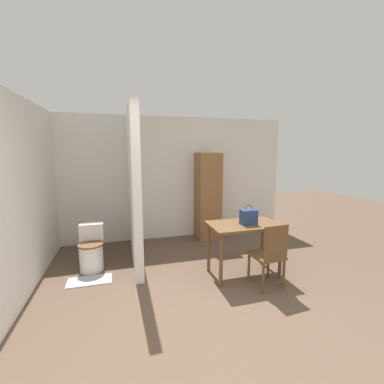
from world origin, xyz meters
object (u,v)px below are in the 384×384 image
object	(u,v)px
wooden_cabinet	(208,196)
toilet	(91,250)
handbag	(249,217)
dining_table	(244,231)
wooden_chair	(270,253)

from	to	relation	value
wooden_cabinet	toilet	bearing A→B (deg)	-158.07
handbag	wooden_cabinet	size ratio (longest dim) A/B	0.16
toilet	handbag	distance (m)	2.45
dining_table	handbag	xyz separation A→B (m)	(0.03, -0.05, 0.22)
handbag	wooden_chair	bearing A→B (deg)	-71.70
dining_table	wooden_chair	world-z (taller)	wooden_chair
wooden_chair	dining_table	bearing A→B (deg)	105.08
toilet	wooden_cabinet	world-z (taller)	wooden_cabinet
dining_table	handbag	bearing A→B (deg)	-57.52
wooden_chair	handbag	xyz separation A→B (m)	(-0.13, 0.38, 0.41)
dining_table	handbag	size ratio (longest dim) A/B	3.63
toilet	handbag	world-z (taller)	handbag
wooden_cabinet	handbag	bearing A→B (deg)	-89.89
dining_table	toilet	size ratio (longest dim) A/B	1.53
wooden_chair	wooden_cabinet	distance (m)	2.18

